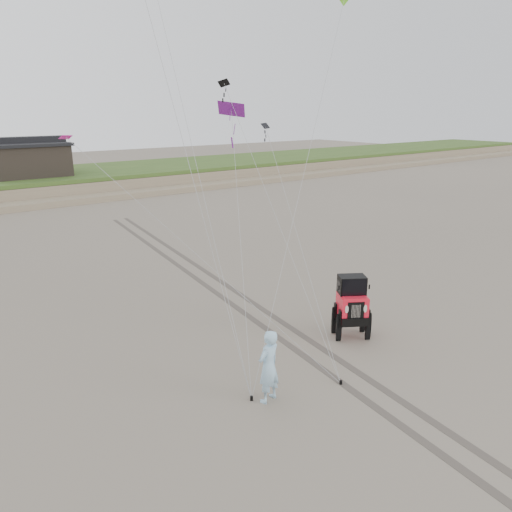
% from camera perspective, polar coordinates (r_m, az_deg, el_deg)
% --- Properties ---
extents(ground, '(160.00, 160.00, 0.00)m').
position_cam_1_polar(ground, '(15.47, 4.86, -12.28)').
color(ground, '#6B6054').
rests_on(ground, ground).
extents(dune_ridge, '(160.00, 14.25, 1.73)m').
position_cam_1_polar(dune_ridge, '(48.74, -26.65, 7.02)').
color(dune_ridge, '#7A6B54').
rests_on(dune_ridge, ground).
extents(cabin, '(6.40, 5.40, 3.35)m').
position_cam_1_polar(cabin, '(48.41, -24.57, 10.12)').
color(cabin, black).
rests_on(cabin, dune_ridge).
extents(jeep, '(4.09, 4.90, 1.70)m').
position_cam_1_polar(jeep, '(17.10, 10.87, -6.46)').
color(jeep, '#FE1A30').
rests_on(jeep, ground).
extents(man, '(0.82, 0.62, 2.01)m').
position_cam_1_polar(man, '(13.28, 1.44, -12.49)').
color(man, '#98C7EB').
rests_on(man, ground).
extents(kite_flock, '(11.68, 5.93, 7.77)m').
position_cam_1_polar(kite_flock, '(21.84, -2.60, 22.29)').
color(kite_flock, '#D11A93').
rests_on(kite_flock, ground).
extents(stake_main, '(0.08, 0.08, 0.12)m').
position_cam_1_polar(stake_main, '(13.75, -0.52, -15.94)').
color(stake_main, black).
rests_on(stake_main, ground).
extents(stake_aux, '(0.08, 0.08, 0.12)m').
position_cam_1_polar(stake_aux, '(14.62, 9.67, -14.05)').
color(stake_aux, black).
rests_on(stake_aux, ground).
extents(tire_tracks, '(5.22, 29.74, 0.01)m').
position_cam_1_polar(tire_tracks, '(22.42, -5.23, -2.90)').
color(tire_tracks, '#4C443D').
rests_on(tire_tracks, ground).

